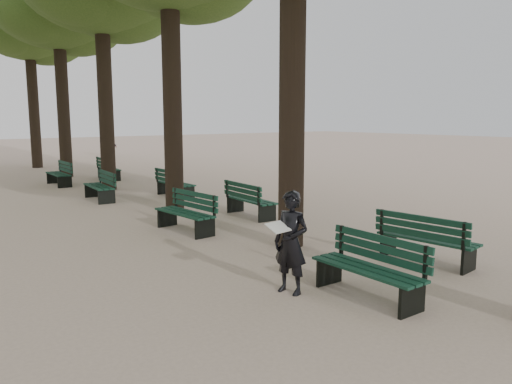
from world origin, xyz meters
TOP-DOWN VIEW (x-y plane):
  - ground at (0.00, 0.00)m, footprint 120.00×120.00m
  - tree_central_5 at (1.50, 23.00)m, footprint 6.00×6.00m
  - bench_left_0 at (0.37, 0.02)m, footprint 0.60×1.81m
  - bench_left_1 at (0.37, 5.40)m, footprint 0.70×1.84m
  - bench_left_2 at (0.37, 10.90)m, footprint 0.71×1.84m
  - bench_left_3 at (0.37, 15.24)m, footprint 0.61×1.81m
  - bench_right_0 at (2.63, 0.56)m, footprint 0.77×1.85m
  - bench_right_1 at (2.63, 5.90)m, footprint 0.69×1.84m
  - bench_right_2 at (2.63, 10.07)m, footprint 0.59×1.81m
  - bench_right_3 at (2.63, 15.95)m, footprint 0.73×1.85m
  - man_with_map at (-0.36, 0.88)m, footprint 0.66×0.68m
  - pedestrian_b at (7.28, 28.01)m, footprint 1.19×0.56m

SIDE VIEW (x-z plane):
  - ground at x=0.00m, z-range 0.00..0.00m
  - bench_left_0 at x=0.37m, z-range -0.19..0.73m
  - bench_left_1 at x=0.37m, z-range -0.19..0.73m
  - bench_left_2 at x=0.37m, z-range -0.19..0.73m
  - bench_left_3 at x=0.37m, z-range -0.19..0.73m
  - bench_right_0 at x=2.63m, z-range -0.19..0.73m
  - bench_right_1 at x=2.63m, z-range -0.19..0.73m
  - bench_right_2 at x=2.63m, z-range -0.19..0.73m
  - bench_right_3 at x=2.63m, z-range -0.19..0.73m
  - man_with_map at x=-0.36m, z-range 0.00..1.56m
  - pedestrian_b at x=7.28m, z-range 0.00..1.77m
  - tree_central_5 at x=1.50m, z-range 2.68..12.63m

